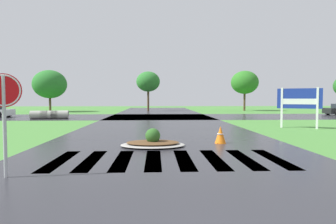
{
  "coord_description": "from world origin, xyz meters",
  "views": [
    {
      "loc": [
        -0.39,
        -2.51,
        1.82
      ],
      "look_at": [
        0.1,
        8.61,
        1.27
      ],
      "focal_mm": 30.88,
      "sensor_mm": 36.0,
      "label": 1
    }
  ],
  "objects_px": {
    "drainage_pipe_stack": "(50,115)",
    "traffic_cone": "(220,135)",
    "stop_sign": "(4,101)",
    "median_island": "(153,142)",
    "estate_billboard": "(299,101)"
  },
  "relations": [
    {
      "from": "drainage_pipe_stack",
      "to": "traffic_cone",
      "type": "distance_m",
      "value": 18.09
    },
    {
      "from": "drainage_pipe_stack",
      "to": "traffic_cone",
      "type": "height_order",
      "value": "drainage_pipe_stack"
    },
    {
      "from": "stop_sign",
      "to": "drainage_pipe_stack",
      "type": "distance_m",
      "value": 19.42
    },
    {
      "from": "drainage_pipe_stack",
      "to": "traffic_cone",
      "type": "bearing_deg",
      "value": -49.77
    },
    {
      "from": "median_island",
      "to": "traffic_cone",
      "type": "distance_m",
      "value": 2.77
    },
    {
      "from": "stop_sign",
      "to": "median_island",
      "type": "relative_size",
      "value": 0.98
    },
    {
      "from": "stop_sign",
      "to": "traffic_cone",
      "type": "relative_size",
      "value": 3.43
    },
    {
      "from": "estate_billboard",
      "to": "traffic_cone",
      "type": "height_order",
      "value": "estate_billboard"
    },
    {
      "from": "median_island",
      "to": "drainage_pipe_stack",
      "type": "distance_m",
      "value": 17.0
    },
    {
      "from": "estate_billboard",
      "to": "median_island",
      "type": "xyz_separation_m",
      "value": [
        -8.65,
        -6.07,
        -1.49
      ]
    },
    {
      "from": "traffic_cone",
      "to": "drainage_pipe_stack",
      "type": "bearing_deg",
      "value": 130.23
    },
    {
      "from": "stop_sign",
      "to": "estate_billboard",
      "type": "xyz_separation_m",
      "value": [
        11.96,
        10.16,
        -0.11
      ]
    },
    {
      "from": "drainage_pipe_stack",
      "to": "median_island",
      "type": "bearing_deg",
      "value": -58.06
    },
    {
      "from": "stop_sign",
      "to": "drainage_pipe_stack",
      "type": "height_order",
      "value": "stop_sign"
    },
    {
      "from": "stop_sign",
      "to": "estate_billboard",
      "type": "bearing_deg",
      "value": 27.98
    }
  ]
}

